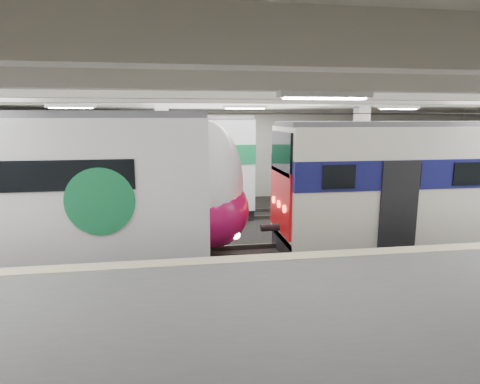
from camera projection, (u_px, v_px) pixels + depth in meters
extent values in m
cube|color=black|center=(255.00, 257.00, 13.48)|extent=(36.00, 24.00, 0.10)
cube|color=silver|center=(256.00, 85.00, 12.45)|extent=(36.00, 24.00, 0.20)
cube|color=beige|center=(221.00, 150.00, 22.67)|extent=(30.00, 0.10, 5.50)
cube|color=#5A5A5C|center=(325.00, 349.00, 7.05)|extent=(30.00, 7.00, 1.10)
cube|color=beige|center=(279.00, 257.00, 10.11)|extent=(30.00, 0.50, 0.02)
cube|color=beige|center=(164.00, 165.00, 15.42)|extent=(0.50, 0.50, 5.50)
cube|color=beige|center=(359.00, 162.00, 16.64)|extent=(0.50, 0.50, 5.50)
cube|color=beige|center=(256.00, 95.00, 12.50)|extent=(30.00, 18.00, 0.50)
cube|color=#59544C|center=(255.00, 253.00, 13.45)|extent=(30.00, 1.52, 0.16)
cube|color=#59544C|center=(232.00, 215.00, 18.79)|extent=(30.00, 1.52, 0.16)
cylinder|color=black|center=(256.00, 113.00, 12.60)|extent=(30.00, 0.03, 0.03)
cylinder|color=black|center=(232.00, 114.00, 17.94)|extent=(30.00, 0.03, 0.03)
cube|color=white|center=(270.00, 104.00, 10.62)|extent=(26.00, 8.40, 0.12)
ellipsoid|color=white|center=(206.00, 183.00, 12.76)|extent=(2.39, 2.96, 3.97)
ellipsoid|color=#AE0E4F|center=(210.00, 210.00, 12.94)|extent=(2.54, 3.02, 2.43)
cylinder|color=#167E45|center=(100.00, 202.00, 10.85)|extent=(1.87, 0.06, 1.87)
cube|color=white|center=(464.00, 180.00, 14.18)|extent=(13.27, 2.91, 3.78)
cube|color=navy|center=(465.00, 167.00, 14.10)|extent=(13.31, 2.97, 0.92)
cube|color=red|center=(280.00, 201.00, 13.26)|extent=(0.08, 2.47, 2.08)
cube|color=black|center=(281.00, 153.00, 12.96)|extent=(0.08, 2.33, 1.36)
cube|color=#4C4C51|center=(470.00, 124.00, 13.82)|extent=(13.27, 2.27, 0.16)
cube|color=black|center=(458.00, 235.00, 14.55)|extent=(13.27, 2.04, 0.70)
cube|color=white|center=(84.00, 166.00, 17.36)|extent=(14.72, 3.57, 3.96)
cube|color=#167E45|center=(83.00, 154.00, 17.26)|extent=(14.77, 3.63, 0.83)
cube|color=#4C4C51|center=(80.00, 117.00, 16.98)|extent=(14.70, 3.05, 0.16)
cube|color=black|center=(87.00, 215.00, 17.76)|extent=(14.71, 3.25, 0.60)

